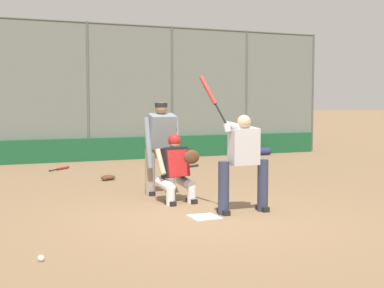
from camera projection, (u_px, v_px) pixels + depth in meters
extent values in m
plane|color=#846647|center=(204.00, 217.00, 8.22)|extent=(160.00, 160.00, 0.00)
cube|color=white|center=(204.00, 217.00, 8.22)|extent=(0.43, 0.43, 0.01)
cylinder|color=#515651|center=(313.00, 93.00, 18.96)|extent=(0.08, 0.08, 4.13)
cylinder|color=#515651|center=(246.00, 93.00, 17.94)|extent=(0.08, 0.08, 4.13)
cylinder|color=#515651|center=(172.00, 92.00, 16.91)|extent=(0.08, 0.08, 4.13)
cylinder|color=#515651|center=(88.00, 92.00, 15.88)|extent=(0.08, 0.08, 4.13)
cube|color=slate|center=(88.00, 92.00, 15.88)|extent=(16.01, 0.01, 4.13)
cylinder|color=#515651|center=(87.00, 22.00, 15.72)|extent=(16.01, 0.06, 0.06)
cube|color=#19512D|center=(90.00, 150.00, 15.93)|extent=(15.69, 0.18, 0.68)
cube|color=slate|center=(142.00, 149.00, 19.36)|extent=(11.21, 3.05, 0.12)
cube|color=slate|center=(152.00, 147.00, 18.34)|extent=(11.21, 0.55, 0.44)
cube|color=#B7BABC|center=(152.00, 139.00, 18.32)|extent=(11.21, 0.24, 0.08)
cube|color=slate|center=(147.00, 141.00, 18.83)|extent=(11.21, 0.55, 0.76)
cube|color=#B7BABC|center=(147.00, 129.00, 18.80)|extent=(11.21, 0.24, 0.08)
cube|color=slate|center=(142.00, 136.00, 19.33)|extent=(11.21, 0.55, 1.08)
cube|color=#B7BABC|center=(142.00, 120.00, 19.28)|extent=(11.21, 0.24, 0.08)
cube|color=slate|center=(138.00, 130.00, 19.82)|extent=(11.21, 0.55, 1.40)
cube|color=#B7BABC|center=(137.00, 110.00, 19.76)|extent=(11.21, 0.24, 0.08)
cube|color=slate|center=(133.00, 126.00, 20.31)|extent=(11.21, 0.55, 1.72)
cube|color=#B7BABC|center=(133.00, 102.00, 20.24)|extent=(11.21, 0.24, 0.08)
cylinder|color=#2D334C|center=(263.00, 185.00, 8.65)|extent=(0.18, 0.18, 0.84)
cube|color=black|center=(263.00, 208.00, 8.68)|extent=(0.11, 0.28, 0.08)
cylinder|color=#2D334C|center=(224.00, 188.00, 8.39)|extent=(0.18, 0.18, 0.84)
cube|color=black|center=(224.00, 212.00, 8.42)|extent=(0.11, 0.28, 0.08)
cube|color=#B7B7BC|center=(244.00, 147.00, 8.47)|extent=(0.46, 0.27, 0.58)
sphere|color=tan|center=(244.00, 122.00, 8.44)|extent=(0.21, 0.21, 0.21)
cylinder|color=#B7B7BC|center=(243.00, 128.00, 8.47)|extent=(0.59, 0.16, 0.22)
cylinder|color=#B7B7BC|center=(227.00, 128.00, 8.36)|extent=(0.12, 0.16, 0.16)
sphere|color=black|center=(226.00, 124.00, 8.38)|extent=(0.04, 0.04, 0.04)
cylinder|color=black|center=(221.00, 114.00, 8.42)|extent=(0.15, 0.20, 0.33)
cylinder|color=maroon|center=(208.00, 90.00, 8.53)|extent=(0.24, 0.31, 0.47)
cylinder|color=silver|center=(192.00, 194.00, 9.34)|extent=(0.16, 0.16, 0.31)
cylinder|color=silver|center=(186.00, 183.00, 9.50)|extent=(0.24, 0.49, 0.24)
cube|color=black|center=(192.00, 201.00, 9.35)|extent=(0.13, 0.27, 0.08)
cylinder|color=silver|center=(171.00, 196.00, 9.14)|extent=(0.16, 0.16, 0.31)
cylinder|color=silver|center=(165.00, 185.00, 9.30)|extent=(0.24, 0.49, 0.24)
cube|color=black|center=(171.00, 203.00, 9.15)|extent=(0.13, 0.27, 0.08)
cube|color=black|center=(174.00, 162.00, 9.41)|extent=(0.49, 0.41, 0.56)
cube|color=#B21E1E|center=(178.00, 163.00, 9.28)|extent=(0.42, 0.18, 0.46)
sphere|color=tan|center=(174.00, 142.00, 9.38)|extent=(0.21, 0.21, 0.21)
sphere|color=#B21E1E|center=(174.00, 140.00, 9.38)|extent=(0.23, 0.23, 0.23)
cylinder|color=black|center=(190.00, 153.00, 9.27)|extent=(0.24, 0.55, 0.16)
ellipsoid|color=#56331E|center=(192.00, 157.00, 9.01)|extent=(0.31, 0.14, 0.24)
cylinder|color=tan|center=(161.00, 162.00, 9.27)|extent=(0.13, 0.32, 0.45)
cylinder|color=gray|center=(170.00, 170.00, 10.28)|extent=(0.19, 0.19, 0.90)
cube|color=black|center=(170.00, 191.00, 10.32)|extent=(0.12, 0.28, 0.08)
cylinder|color=gray|center=(150.00, 172.00, 10.12)|extent=(0.19, 0.19, 0.90)
cube|color=black|center=(150.00, 193.00, 10.15)|extent=(0.12, 0.28, 0.08)
cube|color=gray|center=(161.00, 131.00, 10.08)|extent=(0.50, 0.44, 0.69)
sphere|color=#936B4C|center=(161.00, 108.00, 10.05)|extent=(0.22, 0.22, 0.22)
cylinder|color=black|center=(161.00, 105.00, 10.04)|extent=(0.24, 0.24, 0.08)
cylinder|color=gray|center=(176.00, 142.00, 10.16)|extent=(0.15, 0.25, 0.95)
cylinder|color=gray|center=(148.00, 143.00, 9.93)|extent=(0.16, 0.25, 0.95)
sphere|color=black|center=(50.00, 171.00, 13.45)|extent=(0.04, 0.04, 0.04)
cylinder|color=black|center=(54.00, 170.00, 13.61)|extent=(0.26, 0.26, 0.03)
cylinder|color=maroon|center=(63.00, 168.00, 13.99)|extent=(0.38, 0.38, 0.07)
sphere|color=black|center=(176.00, 168.00, 13.97)|extent=(0.04, 0.04, 0.04)
cylinder|color=black|center=(181.00, 168.00, 14.11)|extent=(0.34, 0.19, 0.03)
cylinder|color=#28282D|center=(192.00, 166.00, 14.44)|extent=(0.49, 0.28, 0.07)
sphere|color=black|center=(267.00, 161.00, 15.52)|extent=(0.04, 0.04, 0.04)
cylinder|color=black|center=(262.00, 162.00, 15.44)|extent=(0.34, 0.06, 0.03)
cylinder|color=#28282D|center=(251.00, 163.00, 15.25)|extent=(0.47, 0.12, 0.07)
ellipsoid|color=#56331E|center=(108.00, 178.00, 12.07)|extent=(0.33, 0.21, 0.12)
ellipsoid|color=#56331E|center=(105.00, 179.00, 11.94)|extent=(0.12, 0.09, 0.10)
sphere|color=white|center=(41.00, 258.00, 5.94)|extent=(0.07, 0.07, 0.07)
cylinder|color=navy|center=(257.00, 152.00, 17.58)|extent=(0.81, 0.25, 0.25)
sphere|color=navy|center=(268.00, 151.00, 17.74)|extent=(0.24, 0.24, 0.24)
sphere|color=navy|center=(246.00, 152.00, 17.42)|extent=(0.24, 0.24, 0.24)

